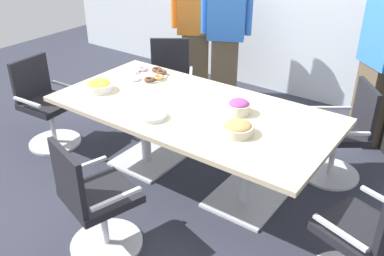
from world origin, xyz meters
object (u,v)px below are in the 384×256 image
office_chair_1 (366,242)px  person_standing_1 (226,33)px  snack_bowl_candy_mix (239,107)px  office_chair_2 (342,137)px  plate_stack (152,116)px  snack_bowl_cookies (237,128)px  conference_table (192,120)px  snack_bowl_chips_yellow (99,86)px  office_chair_3 (170,85)px  office_chair_0 (95,204)px  donut_platter (146,75)px  person_standing_0 (196,27)px  person_standing_2 (380,57)px  office_chair_4 (46,108)px

office_chair_1 → person_standing_1: bearing=66.3°
snack_bowl_candy_mix → office_chair_2: bearing=47.7°
plate_stack → snack_bowl_cookies: bearing=14.4°
snack_bowl_candy_mix → plate_stack: bearing=-137.1°
conference_table → office_chair_1: office_chair_1 is taller
snack_bowl_cookies → plate_stack: bearing=-165.6°
plate_stack → snack_bowl_chips_yellow: bearing=169.7°
office_chair_3 → snack_bowl_cookies: size_ratio=3.78×
office_chair_0 → snack_bowl_candy_mix: (0.43, 1.23, 0.40)m
snack_bowl_candy_mix → donut_platter: 1.16m
snack_bowl_cookies → snack_bowl_chips_yellow: (-1.43, -0.04, 0.00)m
donut_platter → office_chair_2: bearing=17.2°
office_chair_2 → plate_stack: (-1.19, -1.21, 0.36)m
office_chair_3 → snack_bowl_cookies: 1.90m
snack_bowl_chips_yellow → plate_stack: bearing=-10.3°
snack_bowl_candy_mix → plate_stack: (-0.52, -0.48, -0.04)m
office_chair_0 → snack_bowl_candy_mix: office_chair_0 is taller
office_chair_0 → office_chair_1: (1.66, 0.74, 0.00)m
office_chair_0 → office_chair_2: bearing=77.0°
conference_table → donut_platter: bearing=158.5°
person_standing_1 → snack_bowl_candy_mix: 1.92m
office_chair_2 → person_standing_1: (-1.77, 0.84, 0.46)m
person_standing_0 → person_standing_2: bearing=150.9°
office_chair_4 → snack_bowl_candy_mix: bearing=98.5°
person_standing_1 → snack_bowl_cookies: bearing=97.2°
office_chair_1 → plate_stack: size_ratio=3.92×
conference_table → snack_bowl_chips_yellow: (-0.89, -0.21, 0.17)m
office_chair_0 → office_chair_1: bearing=40.0°
office_chair_0 → person_standing_2: (1.11, 2.77, 0.54)m
office_chair_1 → snack_bowl_cookies: 1.15m
person_standing_2 → snack_bowl_cookies: (-0.52, -1.84, -0.15)m
office_chair_1 → donut_platter: 2.50m
person_standing_0 → person_standing_2: (2.18, 0.02, 0.05)m
office_chair_0 → snack_bowl_cookies: office_chair_0 is taller
person_standing_1 → snack_bowl_cookies: (1.27, -1.88, -0.07)m
person_standing_2 → donut_platter: person_standing_2 is taller
office_chair_2 → plate_stack: 1.74m
office_chair_1 → snack_bowl_candy_mix: size_ratio=4.75×
office_chair_3 → plate_stack: bearing=88.8°
office_chair_4 → snack_bowl_candy_mix: (2.01, 0.44, 0.40)m
office_chair_4 → person_standing_2: 3.38m
snack_bowl_candy_mix → snack_bowl_cookies: bearing=-61.4°
office_chair_3 → person_standing_1: bearing=-141.5°
office_chair_2 → snack_bowl_candy_mix: (-0.67, -0.73, 0.40)m
office_chair_1 → office_chair_3: (-2.58, 1.27, 0.00)m
person_standing_1 → office_chair_0: bearing=76.7°
office_chair_0 → office_chair_4: bearing=169.4°
snack_bowl_chips_yellow → snack_bowl_candy_mix: bearing=15.2°
office_chair_2 → person_standing_0: 2.35m
person_standing_2 → plate_stack: 2.35m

